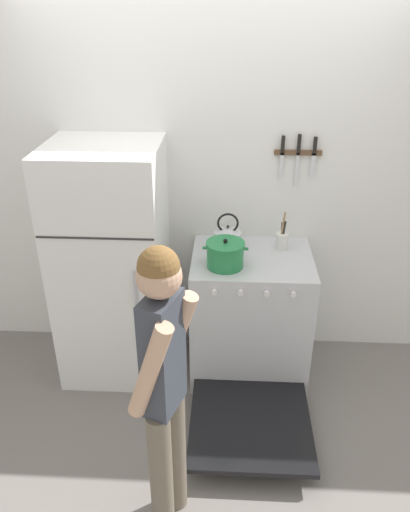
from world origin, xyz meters
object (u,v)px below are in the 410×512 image
object	(u,v)px
stove_range	(250,318)
refrigerator	(112,265)
dutch_oven_pot	(225,254)
utensil_jar	(282,240)
person	(164,383)
tea_kettle	(228,237)

from	to	relation	value
stove_range	refrigerator	bearing A→B (deg)	177.97
dutch_oven_pot	utensil_jar	world-z (taller)	utensil_jar
utensil_jar	person	xyz separation A→B (m)	(-0.63, -1.36, -0.07)
refrigerator	utensil_jar	distance (m)	1.16
refrigerator	utensil_jar	bearing A→B (deg)	7.06
refrigerator	dutch_oven_pot	bearing A→B (deg)	-9.21
tea_kettle	utensil_jar	bearing A→B (deg)	1.18
stove_range	tea_kettle	bearing A→B (deg)	134.76
tea_kettle	utensil_jar	size ratio (longest dim) A/B	0.94
dutch_oven_pot	person	bearing A→B (deg)	-103.05
refrigerator	stove_range	world-z (taller)	refrigerator
stove_range	utensil_jar	xyz separation A→B (m)	(0.20, 0.18, 0.52)
refrigerator	person	distance (m)	1.32
utensil_jar	tea_kettle	bearing A→B (deg)	-178.82
stove_range	tea_kettle	distance (m)	0.59
tea_kettle	person	size ratio (longest dim) A/B	0.16
stove_range	tea_kettle	size ratio (longest dim) A/B	5.36
refrigerator	utensil_jar	xyz separation A→B (m)	(1.14, 0.14, 0.15)
person	utensil_jar	bearing A→B (deg)	-5.48
tea_kettle	refrigerator	bearing A→B (deg)	-170.20
dutch_oven_pot	tea_kettle	xyz separation A→B (m)	(0.01, 0.26, -0.01)
refrigerator	person	world-z (taller)	refrigerator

